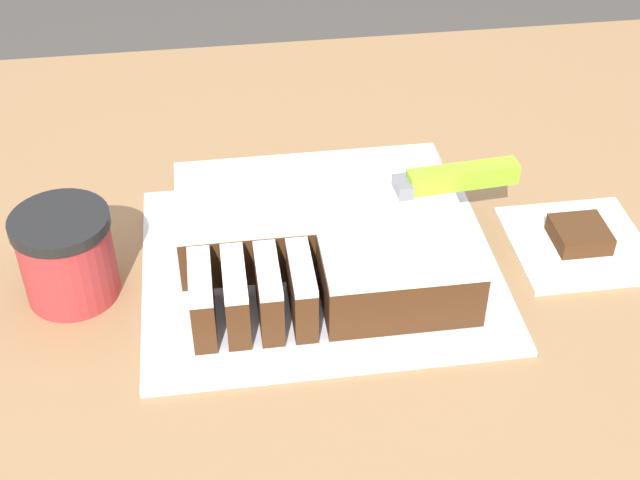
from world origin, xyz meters
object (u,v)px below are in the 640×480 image
cake_board (320,266)px  knife (421,184)px  cake (326,236)px  coffee_cup (67,256)px  brownie (580,234)px

cake_board → knife: 0.14m
cake → knife: (0.10, 0.02, 0.04)m
knife → coffee_cup: size_ratio=3.63×
brownie → cake: bearing=178.5°
coffee_cup → cake_board: bearing=0.3°
coffee_cup → knife: bearing=4.4°
brownie → cake_board: bearing=179.7°
brownie → coffee_cup: bearing=180.0°
cake_board → brownie: size_ratio=6.51×
knife → cake: bearing=7.1°
cake → coffee_cup: coffee_cup is taller
cake_board → coffee_cup: 0.26m
cake → coffee_cup: bearing=-178.5°
cake → brownie: (0.28, -0.01, -0.02)m
cake_board → knife: size_ratio=1.05×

